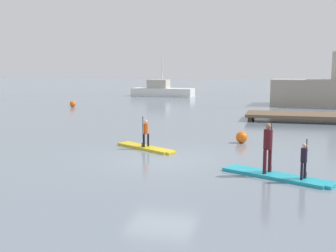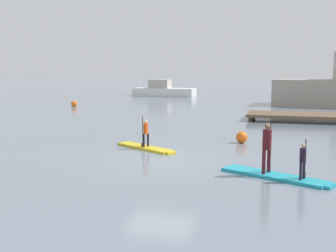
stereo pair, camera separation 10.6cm
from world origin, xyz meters
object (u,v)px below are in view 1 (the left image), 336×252
(paddler_child_solo, at_px, (146,132))
(mooring_buoy_near, at_px, (73,104))
(paddleboard_far, at_px, (276,176))
(paddler_adult, at_px, (268,144))
(paddler_child_front, at_px, (304,159))
(fishing_boat_green_midground, at_px, (162,90))
(paddleboard_near, at_px, (146,148))
(mooring_buoy_far, at_px, (242,137))

(paddler_child_solo, height_order, mooring_buoy_near, paddler_child_solo)
(paddler_child_solo, relative_size, paddleboard_far, 0.37)
(paddleboard_far, bearing_deg, paddler_adult, 152.56)
(paddler_child_front, bearing_deg, fishing_boat_green_midground, 111.90)
(paddler_child_solo, distance_m, paddleboard_far, 6.39)
(paddler_adult, relative_size, fishing_boat_green_midground, 0.22)
(paddler_child_front, xyz_separation_m, fishing_boat_green_midground, (-14.11, 35.10, -0.03))
(paddleboard_far, bearing_deg, paddleboard_near, 147.28)
(fishing_boat_green_midground, distance_m, mooring_buoy_far, 31.15)
(mooring_buoy_near, height_order, mooring_buoy_far, same)
(paddleboard_far, relative_size, fishing_boat_green_midground, 0.48)
(paddleboard_near, xyz_separation_m, mooring_buoy_near, (-11.82, 16.48, 0.21))
(fishing_boat_green_midground, height_order, mooring_buoy_far, fishing_boat_green_midground)
(mooring_buoy_near, bearing_deg, mooring_buoy_far, -42.02)
(paddleboard_far, bearing_deg, paddler_child_front, -25.45)
(paddleboard_near, distance_m, paddler_child_front, 7.23)
(paddleboard_far, height_order, mooring_buoy_near, mooring_buoy_near)
(paddler_adult, height_order, mooring_buoy_far, paddler_adult)
(paddleboard_near, distance_m, paddler_child_solo, 0.69)
(paddler_adult, height_order, paddler_child_front, paddler_adult)
(paddler_adult, distance_m, paddler_child_front, 1.22)
(paddler_child_solo, relative_size, fishing_boat_green_midground, 0.18)
(paddleboard_near, height_order, mooring_buoy_far, mooring_buoy_far)
(paddler_adult, bearing_deg, paddleboard_near, 146.99)
(paddler_child_solo, xyz_separation_m, paddleboard_far, (5.35, -3.42, -0.69))
(mooring_buoy_near, distance_m, mooring_buoy_far, 20.96)
(paddler_adult, bearing_deg, paddleboard_far, -27.44)
(paddleboard_near, bearing_deg, paddler_child_front, -31.85)
(paddler_child_solo, distance_m, fishing_boat_green_midground, 32.31)
(paddler_child_solo, relative_size, paddler_adult, 0.79)
(paddler_adult, xyz_separation_m, paddler_child_front, (1.07, -0.52, -0.30))
(paddleboard_near, distance_m, mooring_buoy_far, 4.49)
(paddleboard_near, height_order, paddleboard_far, same)
(paddler_child_solo, relative_size, paddler_child_front, 1.08)
(paddleboard_near, relative_size, mooring_buoy_far, 5.61)
(paddleboard_near, distance_m, paddler_adult, 6.10)
(paddleboard_near, distance_m, mooring_buoy_near, 20.28)
(paddler_child_solo, relative_size, mooring_buoy_far, 2.43)
(fishing_boat_green_midground, relative_size, mooring_buoy_far, 13.76)
(paddleboard_near, bearing_deg, mooring_buoy_far, 33.17)
(paddleboard_far, height_order, fishing_boat_green_midground, fishing_boat_green_midground)
(paddler_child_solo, bearing_deg, paddler_child_front, -31.76)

